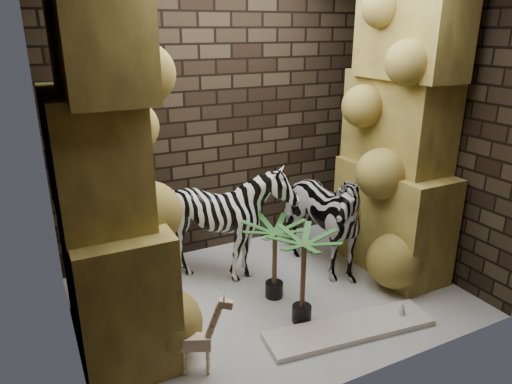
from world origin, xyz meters
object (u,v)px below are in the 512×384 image
zebra_left (227,227)px  giraffe_toy (195,334)px  palm_front (275,260)px  surfboard (350,329)px  palm_back (303,278)px  zebra_right (316,209)px

zebra_left → giraffe_toy: zebra_left is taller
palm_front → surfboard: palm_front is taller
zebra_left → giraffe_toy: 1.45m
giraffe_toy → palm_back: bearing=34.9°
zebra_left → palm_back: zebra_left is taller
palm_front → zebra_left: bearing=113.1°
zebra_right → giraffe_toy: bearing=-157.5°
palm_front → palm_back: palm_back is taller
palm_front → surfboard: 0.90m
zebra_left → surfboard: zebra_left is taller
zebra_left → giraffe_toy: bearing=-129.5°
zebra_right → surfboard: size_ratio=0.94×
giraffe_toy → surfboard: (1.32, -0.12, -0.31)m
palm_back → palm_front: bearing=92.9°
palm_front → palm_back: size_ratio=0.91×
surfboard → giraffe_toy: bearing=-178.4°
zebra_left → palm_front: 0.62m
zebra_right → surfboard: zebra_right is taller
zebra_right → palm_front: (-0.63, -0.28, -0.31)m
palm_front → palm_back: 0.46m
zebra_left → palm_front: size_ratio=1.60×
giraffe_toy → surfboard: giraffe_toy is taller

